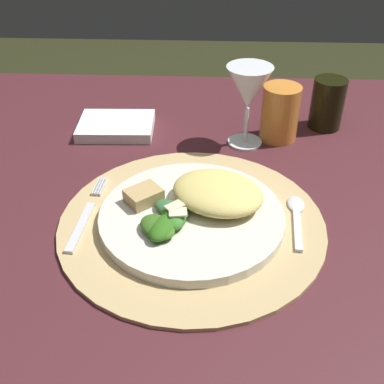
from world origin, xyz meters
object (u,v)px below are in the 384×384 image
(napkin, at_px, (116,126))
(amber_tumbler, at_px, (280,113))
(dining_table, at_px, (193,273))
(wine_glass, at_px, (249,90))
(fork, at_px, (86,216))
(spoon, at_px, (296,213))
(dinner_plate, at_px, (190,217))
(dark_tumbler, at_px, (327,104))

(napkin, bearing_deg, amber_tumbler, -2.54)
(dining_table, height_order, napkin, napkin)
(dining_table, height_order, wine_glass, wine_glass)
(napkin, height_order, wine_glass, wine_glass)
(fork, xyz_separation_m, spoon, (0.30, 0.02, 0.00))
(fork, bearing_deg, dinner_plate, -0.94)
(fork, bearing_deg, spoon, 3.81)
(dining_table, height_order, fork, fork)
(spoon, distance_m, dark_tumbler, 0.30)
(dark_tumbler, bearing_deg, amber_tumbler, -152.95)
(dinner_plate, distance_m, dark_tumbler, 0.39)
(dinner_plate, relative_size, amber_tumbler, 2.60)
(napkin, xyz_separation_m, wine_glass, (0.24, -0.04, 0.09))
(amber_tumbler, bearing_deg, fork, -139.39)
(dinner_plate, distance_m, napkin, 0.31)
(amber_tumbler, bearing_deg, dark_tumbler, 27.05)
(fork, height_order, amber_tumbler, amber_tumbler)
(spoon, height_order, amber_tumbler, amber_tumbler)
(spoon, relative_size, dark_tumbler, 1.29)
(napkin, relative_size, amber_tumbler, 1.38)
(dining_table, relative_size, dark_tumbler, 15.37)
(dining_table, distance_m, wine_glass, 0.32)
(dinner_plate, relative_size, spoon, 2.12)
(dinner_plate, height_order, napkin, dinner_plate)
(dining_table, relative_size, dinner_plate, 5.62)
(dinner_plate, relative_size, fork, 1.49)
(dining_table, xyz_separation_m, spoon, (0.15, -0.01, 0.14))
(fork, distance_m, spoon, 0.30)
(wine_glass, bearing_deg, spoon, -73.19)
(dinner_plate, relative_size, dark_tumbler, 2.73)
(dining_table, bearing_deg, wine_glass, 66.97)
(napkin, distance_m, wine_glass, 0.26)
(dining_table, xyz_separation_m, dinner_plate, (-0.00, -0.03, 0.14))
(dinner_plate, distance_m, spoon, 0.15)
(amber_tumbler, bearing_deg, spoon, -89.14)
(amber_tumbler, height_order, dark_tumbler, amber_tumbler)
(dinner_plate, bearing_deg, wine_glass, 69.61)
(dinner_plate, distance_m, fork, 0.15)
(dinner_plate, xyz_separation_m, dark_tumbler, (0.24, 0.30, 0.03))
(napkin, bearing_deg, spoon, -39.25)
(dark_tumbler, bearing_deg, dining_table, -131.43)
(dark_tumbler, bearing_deg, spoon, -107.56)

